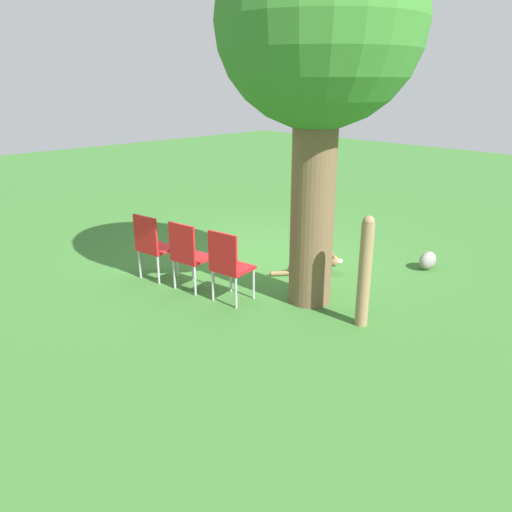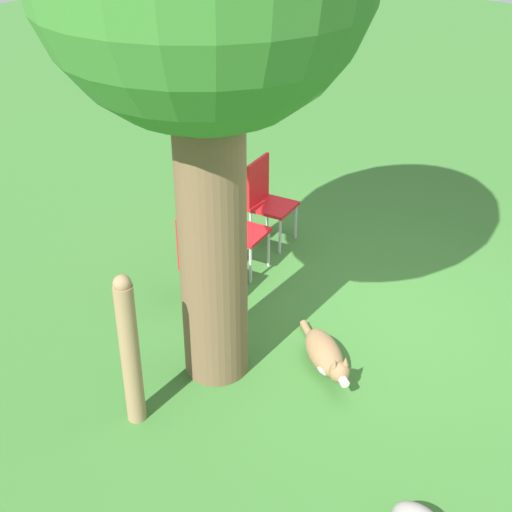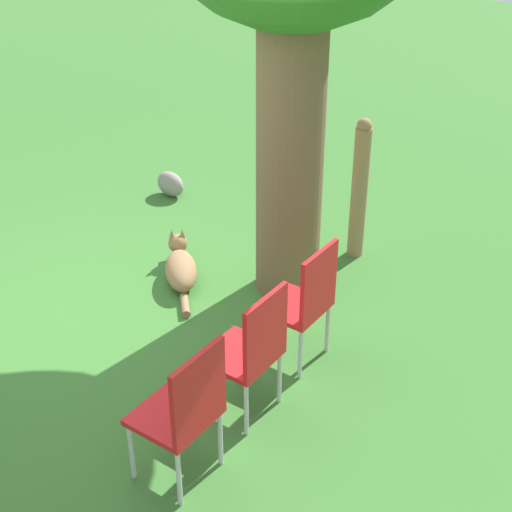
{
  "view_description": "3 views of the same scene",
  "coord_description": "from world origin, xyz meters",
  "px_view_note": "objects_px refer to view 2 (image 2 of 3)",
  "views": [
    {
      "loc": [
        5.1,
        5.03,
        2.68
      ],
      "look_at": [
        0.83,
        0.64,
        0.51
      ],
      "focal_mm": 35.0,
      "sensor_mm": 36.0,
      "label": 1
    },
    {
      "loc": [
        -2.65,
        4.82,
        3.9
      ],
      "look_at": [
        0.69,
        0.58,
        0.7
      ],
      "focal_mm": 50.0,
      "sensor_mm": 36.0,
      "label": 2
    },
    {
      "loc": [
        3.94,
        -2.62,
        3.23
      ],
      "look_at": [
        0.82,
        0.63,
        0.67
      ],
      "focal_mm": 50.0,
      "sensor_mm": 36.0,
      "label": 3
    }
  ],
  "objects_px": {
    "red_chair_0": "(266,197)",
    "red_chair_1": "(236,222)",
    "red_chair_2": "(202,252)",
    "fence_post": "(130,350)",
    "dog": "(326,356)"
  },
  "relations": [
    {
      "from": "red_chair_0",
      "to": "red_chair_1",
      "type": "xyz_separation_m",
      "value": [
        -0.12,
        0.66,
        0.0
      ]
    },
    {
      "from": "red_chair_2",
      "to": "fence_post",
      "type": "bearing_deg",
      "value": -75.15
    },
    {
      "from": "red_chair_2",
      "to": "red_chair_0",
      "type": "bearing_deg",
      "value": 91.52
    },
    {
      "from": "dog",
      "to": "red_chair_2",
      "type": "relative_size",
      "value": 0.94
    },
    {
      "from": "red_chair_0",
      "to": "red_chair_2",
      "type": "distance_m",
      "value": 1.34
    },
    {
      "from": "red_chair_0",
      "to": "red_chair_1",
      "type": "height_order",
      "value": "same"
    },
    {
      "from": "red_chair_0",
      "to": "red_chair_1",
      "type": "bearing_deg",
      "value": -88.48
    },
    {
      "from": "fence_post",
      "to": "red_chair_0",
      "type": "distance_m",
      "value": 3.01
    },
    {
      "from": "red_chair_1",
      "to": "red_chair_2",
      "type": "bearing_deg",
      "value": -88.48
    },
    {
      "from": "red_chair_1",
      "to": "red_chair_0",
      "type": "bearing_deg",
      "value": 91.52
    },
    {
      "from": "dog",
      "to": "red_chair_0",
      "type": "bearing_deg",
      "value": 177.32
    },
    {
      "from": "fence_post",
      "to": "red_chair_2",
      "type": "relative_size",
      "value": 1.38
    },
    {
      "from": "dog",
      "to": "fence_post",
      "type": "distance_m",
      "value": 1.71
    },
    {
      "from": "dog",
      "to": "red_chair_2",
      "type": "height_order",
      "value": "red_chair_2"
    },
    {
      "from": "dog",
      "to": "red_chair_1",
      "type": "xyz_separation_m",
      "value": [
        1.62,
        -0.79,
        0.41
      ]
    }
  ]
}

